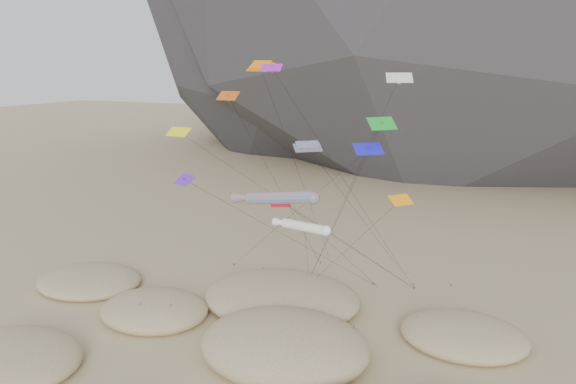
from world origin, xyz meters
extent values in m
plane|color=#CCB789|center=(0.00, 0.00, 0.00)|extent=(500.00, 500.00, 0.00)
ellipsoid|color=#CCB789|center=(-17.41, -5.63, 0.62)|extent=(12.46, 10.59, 2.77)
ellipsoid|color=#CCB789|center=(-12.21, 6.74, 0.64)|extent=(10.81, 9.19, 2.84)
ellipsoid|color=#CCB789|center=(2.36, 4.87, 0.97)|extent=(14.52, 12.34, 4.31)
ellipsoid|color=#CCB789|center=(-2.09, 14.22, 0.73)|extent=(16.27, 13.83, 3.24)
ellipsoid|color=#CCB789|center=(15.83, 13.45, 0.59)|extent=(11.09, 9.43, 2.64)
ellipsoid|color=#CCB789|center=(-23.59, 10.35, 0.51)|extent=(11.83, 10.05, 2.26)
ellipsoid|color=black|center=(-15.42, -4.10, 0.80)|extent=(2.02, 1.73, 0.61)
ellipsoid|color=black|center=(-11.30, 5.74, 0.80)|extent=(3.25, 2.78, 0.97)
ellipsoid|color=black|center=(-9.66, 7.42, 0.70)|extent=(2.44, 2.08, 0.73)
ellipsoid|color=black|center=(3.94, 3.71, 1.10)|extent=(3.14, 2.68, 0.94)
ellipsoid|color=black|center=(5.89, 6.93, 1.00)|extent=(2.90, 2.48, 0.87)
ellipsoid|color=black|center=(2.45, 0.97, 0.90)|extent=(2.70, 2.31, 0.81)
ellipsoid|color=black|center=(-1.63, 17.42, 1.00)|extent=(2.64, 2.26, 0.79)
ellipsoid|color=black|center=(0.51, 13.11, 0.90)|extent=(2.45, 2.09, 0.73)
ellipsoid|color=black|center=(14.32, 15.27, 0.70)|extent=(2.55, 2.18, 0.77)
ellipsoid|color=black|center=(12.84, 13.46, 0.60)|extent=(2.41, 2.06, 0.72)
ellipsoid|color=black|center=(-20.99, 12.29, 0.50)|extent=(2.56, 2.19, 0.77)
ellipsoid|color=black|center=(-20.76, 8.64, 0.40)|extent=(2.15, 1.84, 0.64)
cylinder|color=#3F2D1E|center=(-1.39, 19.12, 0.15)|extent=(0.08, 0.08, 0.30)
cylinder|color=#3F2D1E|center=(-2.45, 26.80, 0.15)|extent=(0.08, 0.08, 0.30)
cylinder|color=#3F2D1E|center=(5.19, 22.88, 0.15)|extent=(0.08, 0.08, 0.30)
cylinder|color=#3F2D1E|center=(9.30, 24.44, 0.15)|extent=(0.08, 0.08, 0.30)
cylinder|color=#3F2D1E|center=(9.58, 23.53, 0.15)|extent=(0.08, 0.08, 0.30)
cylinder|color=#3F2D1E|center=(-8.03, 22.11, 0.15)|extent=(0.08, 0.08, 0.30)
cylinder|color=#3F2D1E|center=(13.14, 25.92, 0.15)|extent=(0.08, 0.08, 0.30)
cylinder|color=#3F2D1E|center=(-11.97, 22.09, 0.15)|extent=(0.08, 0.08, 0.30)
cylinder|color=#FA5C1A|center=(0.65, 7.91, 12.83)|extent=(6.04, 1.30, 1.70)
sphere|color=#FA5C1A|center=(3.61, 8.01, 13.06)|extent=(1.14, 1.14, 1.14)
cone|color=#FA5C1A|center=(-2.61, 7.79, 12.53)|extent=(2.49, 1.07, 1.22)
cylinder|color=black|center=(3.17, 15.29, 6.41)|extent=(5.06, 14.79, 12.85)
cylinder|color=white|center=(2.05, 10.02, 9.85)|extent=(5.13, 2.79, 1.19)
sphere|color=white|center=(4.44, 9.02, 10.06)|extent=(0.87, 0.87, 0.87)
cone|color=white|center=(-0.57, 11.13, 9.59)|extent=(2.24, 1.51, 0.89)
cylinder|color=black|center=(0.32, 15.21, 4.92)|extent=(3.51, 10.39, 9.87)
cube|color=orange|center=(-5.48, 16.82, 23.56)|extent=(3.21, 2.19, 0.87)
cube|color=orange|center=(-5.48, 16.82, 23.79)|extent=(2.70, 1.78, 0.85)
cylinder|color=black|center=(-3.44, 22.27, 11.78)|extent=(4.11, 10.93, 23.57)
cube|color=red|center=(2.77, 8.83, 17.12)|extent=(2.43, 2.19, 0.64)
cube|color=red|center=(2.77, 8.83, 17.33)|extent=(2.03, 1.82, 0.64)
cylinder|color=black|center=(5.04, 18.41, 8.56)|extent=(4.57, 19.18, 17.13)
cube|color=#1B17C7|center=(7.96, 8.79, 17.31)|extent=(2.61, 2.36, 0.84)
cube|color=#1B17C7|center=(7.96, 8.79, 17.16)|extent=(0.36, 0.35, 0.80)
cylinder|color=black|center=(-2.00, 15.44, 8.68)|extent=(19.95, 13.32, 17.28)
cube|color=purple|center=(-1.80, 11.59, 23.58)|extent=(1.97, 1.25, 0.68)
cube|color=purple|center=(-1.80, 11.59, 23.43)|extent=(0.25, 0.22, 0.63)
cylinder|color=black|center=(3.89, 17.56, 11.81)|extent=(11.40, 11.97, 23.54)
cube|color=#5B1FB6|center=(-9.14, 8.28, 13.50)|extent=(2.53, 2.09, 0.87)
cube|color=#5B1FB6|center=(-9.14, 8.28, 13.35)|extent=(0.36, 0.36, 0.77)
cylinder|color=black|center=(-1.97, 15.58, 6.77)|extent=(14.36, 14.62, 13.47)
cube|color=silver|center=(9.09, 13.75, 22.75)|extent=(2.47, 1.84, 0.82)
cube|color=silver|center=(9.09, 13.75, 22.60)|extent=(0.33, 0.31, 0.76)
cylinder|color=black|center=(3.85, 16.44, 11.40)|extent=(10.51, 5.40, 22.72)
cube|color=#FF9C0D|center=(10.67, 9.12, 13.32)|extent=(1.97, 2.12, 0.69)
cube|color=#FF9C0D|center=(10.67, 9.12, 13.17)|extent=(0.29, 0.30, 0.66)
cylinder|color=black|center=(4.64, 14.12, 6.69)|extent=(12.08, 10.03, 13.29)
cube|color=red|center=(0.13, 9.19, 12.11)|extent=(1.96, 1.50, 0.77)
cube|color=red|center=(0.13, 9.19, 11.96)|extent=(0.30, 0.33, 0.59)
cylinder|color=black|center=(4.85, 16.36, 6.08)|extent=(9.48, 14.37, 12.08)
cube|color=#BF4C12|center=(-5.33, 9.97, 21.12)|extent=(2.00, 1.10, 0.77)
cube|color=#BF4C12|center=(-5.33, 9.97, 20.97)|extent=(0.25, 0.25, 0.67)
cylinder|color=black|center=(-3.89, 18.38, 10.58)|extent=(2.91, 16.85, 21.08)
cube|color=yellow|center=(-11.58, 11.19, 17.46)|extent=(2.35, 1.34, 0.78)
cube|color=yellow|center=(-11.58, 11.19, 17.31)|extent=(0.28, 0.21, 0.80)
cylinder|color=black|center=(-1.00, 17.36, 8.76)|extent=(21.18, 12.37, 17.43)
cube|color=green|center=(8.63, 10.17, 19.22)|extent=(2.46, 2.41, 0.96)
cube|color=green|center=(8.63, 10.17, 19.07)|extent=(0.42, 0.42, 0.77)
cylinder|color=black|center=(3.62, 14.65, 9.63)|extent=(10.05, 8.98, 19.18)
camera|label=1|loc=(19.65, -34.22, 24.02)|focal=35.00mm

